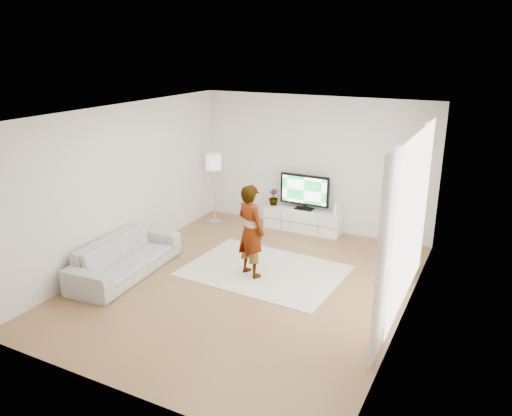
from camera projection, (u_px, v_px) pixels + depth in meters
The scene contains 17 objects.
floor at pixel (246, 284), 8.23m from camera, with size 6.00×6.00×0.00m, color #9C6B46.
ceiling at pixel (245, 113), 7.35m from camera, with size 6.00×6.00×0.00m, color white.
wall_left at pixel (122, 184), 8.86m from camera, with size 0.02×6.00×2.80m, color silver.
wall_right at pixel (409, 229), 6.71m from camera, with size 0.02×6.00×2.80m, color silver.
wall_back at pixel (314, 164), 10.33m from camera, with size 5.00×0.02×2.80m, color silver.
wall_front at pixel (112, 281), 5.25m from camera, with size 5.00×0.02×2.80m, color silver.
window at pixel (412, 219), 6.96m from camera, with size 0.01×2.60×2.50m, color white.
curtain_near at pixel (384, 258), 5.93m from camera, with size 0.04×0.70×2.60m, color white.
curtain_far at pixel (422, 200), 8.13m from camera, with size 0.04×0.70×2.60m, color white.
media_console at pixel (303, 220), 10.54m from camera, with size 1.64×0.47×0.46m.
television at pixel (305, 191), 10.37m from camera, with size 1.07×0.21×0.75m.
game_console at pixel (337, 209), 10.12m from camera, with size 0.07×0.18×0.24m.
potted_plant at pixel (273, 197), 10.71m from camera, with size 0.20×0.20×0.35m, color #3F7238.
rug at pixel (264, 271), 8.71m from camera, with size 2.64×1.90×0.01m, color beige.
player at pixel (251, 231), 8.31m from camera, with size 0.58×0.38×1.59m, color #334772.
sofa at pixel (126, 256), 8.51m from camera, with size 2.20×0.86×0.64m, color #BBBBB6.
floor_lamp at pixel (214, 165), 10.75m from camera, with size 0.34×0.34×1.52m.
Camera 1 is at (3.50, -6.54, 3.77)m, focal length 35.00 mm.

